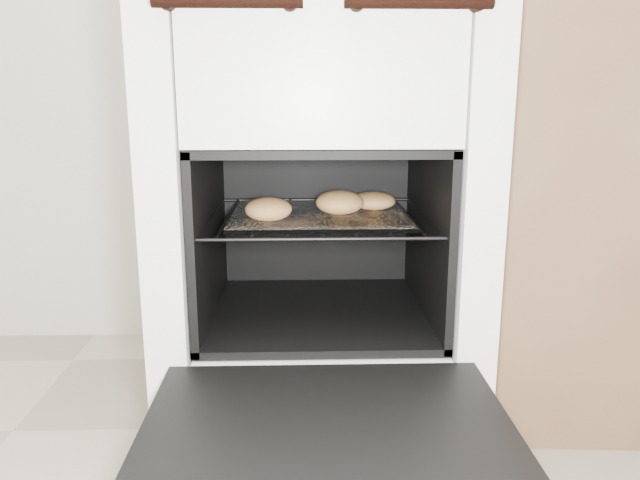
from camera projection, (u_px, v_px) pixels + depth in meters
The scene contains 5 objects.
stove at pixel (318, 201), 1.31m from camera, with size 0.60×0.67×0.92m.
oven_door at pixel (328, 438), 0.87m from camera, with size 0.54×0.42×0.04m.
oven_rack at pixel (319, 216), 1.25m from camera, with size 0.44×0.42×0.01m.
foil_sheet at pixel (319, 215), 1.23m from camera, with size 0.34×0.30×0.01m, color white.
baked_rolls at pixel (328, 204), 1.21m from camera, with size 0.31×0.21×0.05m.
Camera 1 is at (-0.08, -0.12, 0.67)m, focal length 35.00 mm.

